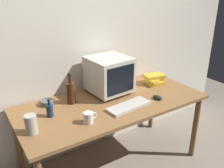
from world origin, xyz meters
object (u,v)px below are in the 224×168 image
Objects in this scene: book_stack at (154,79)px; mug at (89,118)px; bottle_tall at (71,92)px; keyboard at (129,106)px; cd_spindle at (47,103)px; bottle_short at (50,110)px; crt_monitor at (109,75)px; computer_mouse at (157,97)px; metal_canister at (31,124)px.

mug is (-0.99, -0.34, -0.01)m from book_stack.
mug is at bearing -93.85° from bottle_tall.
book_stack is at bearing 22.12° from keyboard.
cd_spindle is (-0.60, 0.44, 0.01)m from keyboard.
keyboard is 2.56× the size of bottle_short.
crt_monitor is at bearing 42.06° from mug.
bottle_short is (-0.65, 0.23, 0.05)m from keyboard.
bottle_tall is at bearing 140.70° from computer_mouse.
cd_spindle is at bearing 77.34° from bottle_short.
metal_canister is (-0.25, -0.38, 0.05)m from cd_spindle.
bottle_tall reaches higher than computer_mouse.
computer_mouse is 0.76m from mug.
crt_monitor is at bearing 19.27° from metal_canister.
crt_monitor is 0.65m from cd_spindle.
crt_monitor is 0.70m from bottle_short.
crt_monitor is 0.41m from keyboard.
bottle_short is at bearing 130.86° from mug.
crt_monitor reaches higher than bottle_short.
mug is at bearing 169.50° from computer_mouse.
computer_mouse is 1.04m from cd_spindle.
metal_canister is (-1.42, -0.24, 0.02)m from book_stack.
book_stack is at bearing -6.86° from cd_spindle.
computer_mouse is 0.40× the size of book_stack.
crt_monitor is 0.93m from metal_canister.
bottle_tall is 1.20× the size of book_stack.
bottle_short reaches higher than mug.
crt_monitor reaches higher than bottle_tall.
book_stack is at bearing 41.35° from computer_mouse.
computer_mouse is 1.01m from bottle_short.
book_stack is at bearing 3.58° from bottle_short.
bottle_short is (-0.25, -0.13, -0.05)m from bottle_tall.
metal_canister reaches higher than keyboard.
mug is 0.80× the size of metal_canister.
bottle_short is 1.37× the size of mug.
bottle_tall is at bearing 27.86° from bottle_short.
metal_canister is at bearing -160.73° from crt_monitor.
mug reaches higher than computer_mouse.
cd_spindle is at bearing 172.91° from crt_monitor.
bottle_short is at bearing 39.64° from metal_canister.
bottle_short is (-0.98, 0.24, 0.04)m from computer_mouse.
mug is at bearing -137.94° from crt_monitor.
bottle_short is (-0.67, -0.14, -0.13)m from crt_monitor.
computer_mouse is (0.33, -0.02, 0.01)m from keyboard.
computer_mouse is at bearing -126.53° from book_stack.
computer_mouse is at bearing -50.66° from crt_monitor.
metal_canister reaches higher than mug.
computer_mouse reaches higher than keyboard.
bottle_tall is at bearing 86.15° from mug.
book_stack reaches higher than cd_spindle.
keyboard is 0.54m from bottle_tall.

